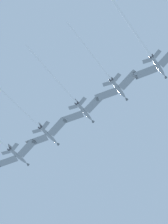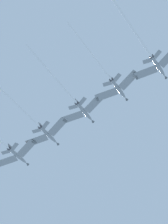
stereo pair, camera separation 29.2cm
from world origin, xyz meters
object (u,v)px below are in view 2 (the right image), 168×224
Objects in this scene: jet_inner_left at (39,126)px; jet_inner_right at (111,79)px; jet_far_right at (149,52)px; jet_centre at (74,100)px; jet_far_left at (10,149)px.

jet_inner_left is 34.97m from jet_inner_right.
jet_far_right is (10.15, -14.68, -1.56)m from jet_inner_right.
jet_inner_left is 18.19m from jet_centre.
jet_centre is 1.05× the size of jet_inner_right.
jet_far_right is at bearing -53.72° from jet_far_left.
jet_inner_right is at bearing -53.15° from jet_far_left.
jet_centre reaches higher than jet_inner_right.
jet_far_right is at bearing -51.80° from jet_centre.
jet_far_left is 50.89m from jet_inner_right.
jet_far_left reaches higher than jet_far_right.
jet_far_right is at bearing -55.34° from jet_inner_right.
jet_centre is at bearing -55.03° from jet_inner_left.
jet_inner_left is 0.99× the size of jet_centre.
jet_inner_left is at bearing 127.09° from jet_far_right.
jet_inner_left is at bearing 128.33° from jet_inner_right.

